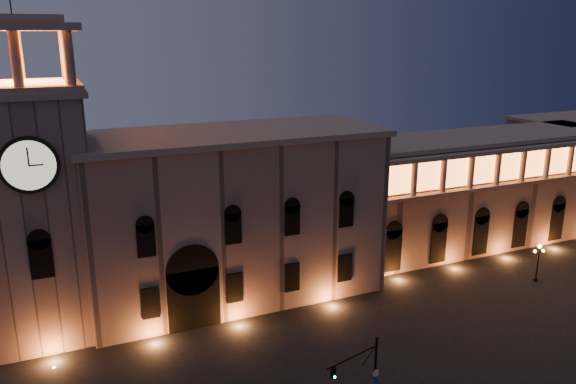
{
  "coord_description": "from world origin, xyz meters",
  "views": [
    {
      "loc": [
        -18.94,
        -31.26,
        26.96
      ],
      "look_at": [
        1.6,
        16.0,
        12.39
      ],
      "focal_mm": 35.0,
      "sensor_mm": 36.0,
      "label": 1
    }
  ],
  "objects": [
    {
      "name": "street_lamp_near",
      "position": [
        30.0,
        11.06,
        2.63
      ],
      "size": [
        1.5,
        0.58,
        4.42
      ],
      "rotation": [
        0.0,
        0.0,
        -0.25
      ],
      "color": "black",
      "rests_on": "ground"
    },
    {
      "name": "traffic_light",
      "position": [
        -0.26,
        -2.13,
        3.53
      ],
      "size": [
        4.76,
        1.53,
        6.72
      ],
      "rotation": [
        0.0,
        0.0,
        0.27
      ],
      "color": "black",
      "rests_on": "ground"
    },
    {
      "name": "government_building",
      "position": [
        -2.08,
        21.93,
        8.77
      ],
      "size": [
        30.8,
        12.8,
        17.6
      ],
      "color": "#846356",
      "rests_on": "ground"
    },
    {
      "name": "colonnade_wing",
      "position": [
        32.0,
        23.92,
        7.33
      ],
      "size": [
        40.6,
        11.5,
        14.5
      ],
      "color": "#7F5E51",
      "rests_on": "ground"
    },
    {
      "name": "clock_tower",
      "position": [
        -20.5,
        20.98,
        12.5
      ],
      "size": [
        9.8,
        9.8,
        32.4
      ],
      "color": "#846356",
      "rests_on": "ground"
    }
  ]
}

